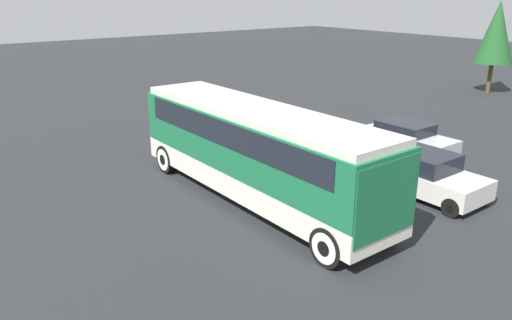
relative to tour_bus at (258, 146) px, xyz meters
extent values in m
plane|color=#26282B|center=(-0.10, 0.00, -1.93)|extent=(120.00, 120.00, 0.00)
cube|color=silver|center=(-0.10, 0.00, -1.09)|extent=(10.60, 2.43, 0.76)
cube|color=#19663D|center=(-0.10, 0.00, 0.17)|extent=(10.60, 2.43, 1.76)
cube|color=black|center=(-0.10, 0.00, 0.60)|extent=(9.33, 2.47, 0.79)
cube|color=beige|center=(-0.10, 0.00, 1.16)|extent=(10.39, 2.23, 0.22)
cube|color=#19663D|center=(5.05, 0.00, -0.08)|extent=(0.36, 2.33, 2.02)
cylinder|color=black|center=(4.34, -1.10, -1.39)|extent=(1.08, 0.28, 1.08)
cylinder|color=silver|center=(4.34, -1.10, -1.39)|extent=(0.84, 0.30, 0.84)
cylinder|color=black|center=(4.34, -1.10, -1.39)|extent=(0.41, 0.32, 0.41)
cylinder|color=black|center=(4.34, 1.10, -1.39)|extent=(1.08, 0.28, 1.08)
cylinder|color=silver|center=(4.34, 1.10, -1.39)|extent=(0.84, 0.30, 0.84)
cylinder|color=black|center=(4.34, 1.10, -1.39)|extent=(0.41, 0.32, 0.41)
cylinder|color=black|center=(-4.37, -1.10, -1.39)|extent=(1.08, 0.28, 1.08)
cylinder|color=silver|center=(-4.37, -1.10, -1.39)|extent=(0.84, 0.30, 0.84)
cylinder|color=black|center=(-4.37, -1.10, -1.39)|extent=(0.41, 0.32, 0.41)
cylinder|color=black|center=(-4.37, 1.10, -1.39)|extent=(1.08, 0.28, 1.08)
cylinder|color=silver|center=(-4.37, 1.10, -1.39)|extent=(0.84, 0.30, 0.84)
cylinder|color=black|center=(-4.37, 1.10, -1.39)|extent=(0.41, 0.32, 0.41)
cube|color=silver|center=(2.96, 4.93, -1.35)|extent=(4.17, 1.90, 0.68)
cube|color=black|center=(2.80, 4.93, -0.72)|extent=(2.17, 1.71, 0.58)
cylinder|color=black|center=(4.61, 4.07, -1.62)|extent=(0.62, 0.22, 0.62)
cylinder|color=black|center=(4.61, 4.07, -1.62)|extent=(0.24, 0.26, 0.24)
cylinder|color=black|center=(4.61, 5.79, -1.62)|extent=(0.62, 0.22, 0.62)
cylinder|color=black|center=(4.61, 5.79, -1.62)|extent=(0.24, 0.26, 0.24)
cylinder|color=black|center=(1.32, 4.07, -1.62)|extent=(0.62, 0.22, 0.62)
cylinder|color=black|center=(1.32, 4.07, -1.62)|extent=(0.24, 0.26, 0.24)
cylinder|color=black|center=(1.32, 5.79, -1.62)|extent=(0.62, 0.22, 0.62)
cylinder|color=black|center=(1.32, 5.79, -1.62)|extent=(0.24, 0.26, 0.24)
cube|color=#BCBCC1|center=(-0.14, 8.18, -1.34)|extent=(4.10, 1.74, 0.65)
cube|color=black|center=(-0.31, 8.18, -0.79)|extent=(2.13, 1.56, 0.46)
cylinder|color=black|center=(1.43, 7.40, -1.59)|extent=(0.68, 0.22, 0.68)
cylinder|color=black|center=(1.43, 7.40, -1.59)|extent=(0.26, 0.26, 0.26)
cylinder|color=black|center=(1.43, 8.95, -1.59)|extent=(0.68, 0.22, 0.68)
cylinder|color=black|center=(1.43, 8.95, -1.59)|extent=(0.26, 0.26, 0.26)
cylinder|color=black|center=(-1.71, 7.40, -1.59)|extent=(0.68, 0.22, 0.68)
cylinder|color=black|center=(-1.71, 7.40, -1.59)|extent=(0.26, 0.26, 0.26)
cylinder|color=black|center=(-1.71, 8.95, -1.59)|extent=(0.68, 0.22, 0.68)
cylinder|color=black|center=(-1.71, 8.95, -1.59)|extent=(0.26, 0.26, 0.26)
cylinder|color=brown|center=(-5.07, 23.81, -0.91)|extent=(0.28, 0.28, 2.03)
cone|color=#1E5123|center=(-5.07, 23.81, 2.13)|extent=(2.49, 2.49, 4.04)
camera|label=1|loc=(12.17, -9.38, 4.82)|focal=35.00mm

